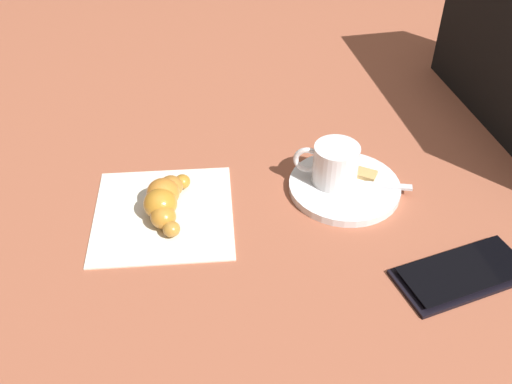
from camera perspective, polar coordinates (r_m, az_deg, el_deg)
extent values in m
plane|color=#9F553C|center=(0.72, 0.97, -1.23)|extent=(1.80, 1.80, 0.00)
cylinder|color=white|center=(0.75, 8.65, 0.49)|extent=(0.14, 0.14, 0.01)
cylinder|color=white|center=(0.73, 7.82, 2.72)|extent=(0.06, 0.06, 0.05)
cylinder|color=#2F1E09|center=(0.73, 7.83, 2.86)|extent=(0.05, 0.05, 0.00)
torus|color=white|center=(0.74, 5.09, 3.14)|extent=(0.04, 0.02, 0.04)
cube|color=silver|center=(0.75, 11.28, 0.72)|extent=(0.10, 0.03, 0.00)
ellipsoid|color=silver|center=(0.74, 6.38, 1.24)|extent=(0.03, 0.02, 0.01)
cube|color=tan|center=(0.76, 9.52, 2.05)|extent=(0.06, 0.05, 0.01)
cube|color=silver|center=(0.72, -9.06, -2.05)|extent=(0.17, 0.17, 0.00)
ellipsoid|color=#B27A27|center=(0.74, -7.23, 1.02)|extent=(0.03, 0.03, 0.02)
ellipsoid|color=#AF722D|center=(0.73, -8.35, 0.55)|extent=(0.04, 0.04, 0.03)
ellipsoid|color=#C57A2C|center=(0.72, -9.10, -0.10)|extent=(0.05, 0.05, 0.03)
ellipsoid|color=#BD7C25|center=(0.70, -9.37, -1.13)|extent=(0.04, 0.04, 0.03)
ellipsoid|color=#BB7A2A|center=(0.69, -9.09, -2.42)|extent=(0.04, 0.04, 0.03)
ellipsoid|color=#B37B30|center=(0.68, -8.29, -3.60)|extent=(0.03, 0.03, 0.02)
cube|color=black|center=(0.67, 19.61, -7.50)|extent=(0.16, 0.11, 0.01)
cube|color=black|center=(0.67, 19.71, -7.20)|extent=(0.15, 0.10, 0.00)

